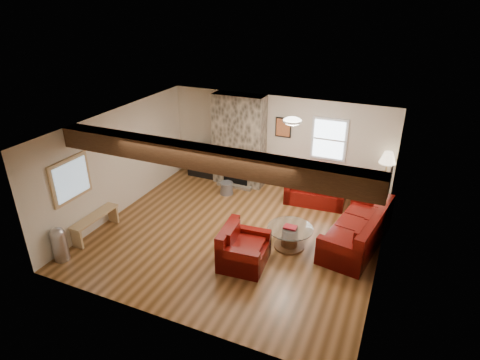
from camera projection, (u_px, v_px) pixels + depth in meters
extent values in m
plane|color=brown|center=(235.00, 235.00, 8.87)|extent=(8.00, 8.00, 0.00)
plane|color=silver|center=(235.00, 127.00, 7.81)|extent=(8.00, 8.00, 0.00)
plane|color=beige|center=(277.00, 143.00, 10.62)|extent=(8.00, 0.00, 8.00)
plane|color=beige|center=(160.00, 257.00, 6.06)|extent=(8.00, 0.00, 8.00)
plane|color=beige|center=(119.00, 162.00, 9.43)|extent=(0.00, 7.50, 7.50)
plane|color=beige|center=(386.00, 213.00, 7.25)|extent=(0.00, 7.50, 7.50)
cube|color=#311C0E|center=(205.00, 158.00, 6.85)|extent=(6.00, 0.36, 0.38)
cube|color=#322E27|center=(239.00, 141.00, 10.77)|extent=(1.40, 0.50, 2.50)
cube|color=black|center=(236.00, 171.00, 10.91)|extent=(0.70, 0.06, 0.90)
cube|color=#322E27|center=(235.00, 185.00, 11.04)|extent=(1.00, 0.25, 0.08)
cylinder|color=#432B15|center=(289.00, 246.00, 8.46)|extent=(0.64, 0.64, 0.04)
cylinder|color=#432B15|center=(290.00, 238.00, 8.38)|extent=(0.34, 0.34, 0.42)
cylinder|color=silver|center=(290.00, 228.00, 8.27)|extent=(0.96, 0.96, 0.02)
cube|color=maroon|center=(290.00, 227.00, 8.26)|extent=(0.27, 0.19, 0.03)
cube|color=black|center=(206.00, 168.00, 11.62)|extent=(0.98, 0.39, 0.49)
imported|color=black|center=(205.00, 152.00, 11.41)|extent=(0.86, 0.11, 0.50)
cylinder|color=tan|center=(379.00, 209.00, 9.91)|extent=(0.27, 0.27, 0.03)
cylinder|color=tan|center=(383.00, 185.00, 9.62)|extent=(0.03, 0.03, 1.36)
cone|color=#FFEDC1|center=(388.00, 158.00, 9.32)|extent=(0.39, 0.39, 0.27)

